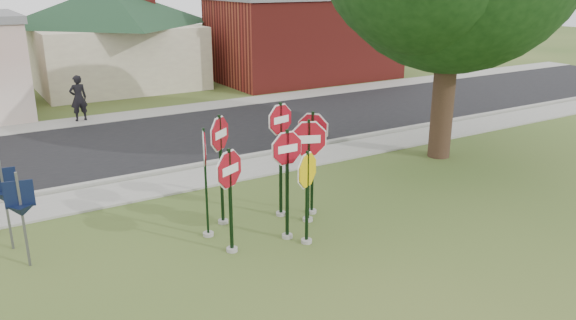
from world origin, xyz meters
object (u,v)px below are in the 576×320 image
stop_sign_left (230,186)px  pedestrian (78,98)px  stop_sign_yellow (307,186)px  stop_sign_center (287,170)px

stop_sign_left → pedestrian: 13.46m
stop_sign_yellow → stop_sign_left: stop_sign_left is taller
stop_sign_yellow → pedestrian: 14.06m
stop_sign_center → pedestrian: (-1.59, 13.50, -0.63)m
pedestrian → stop_sign_left: bearing=86.7°
stop_sign_center → stop_sign_yellow: 0.57m
stop_sign_center → stop_sign_left: size_ratio=1.09×
stop_sign_left → pedestrian: stop_sign_left is taller
stop_sign_center → stop_sign_yellow: (0.23, -0.44, -0.29)m
stop_sign_yellow → pedestrian: size_ratio=1.20×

